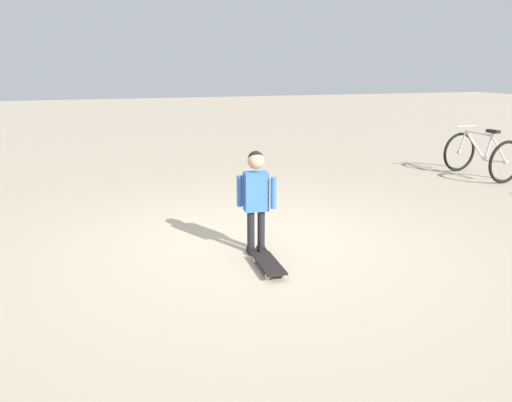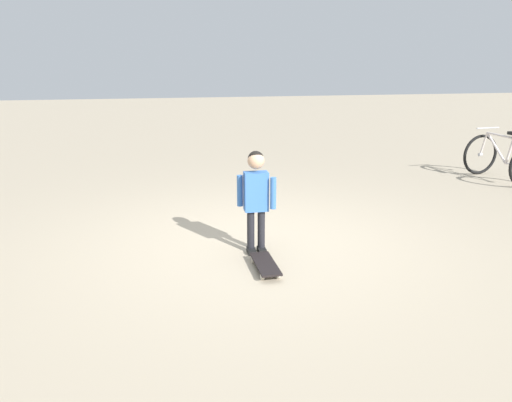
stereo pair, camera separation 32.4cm
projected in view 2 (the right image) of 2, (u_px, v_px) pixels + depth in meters
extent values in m
plane|color=tan|center=(257.00, 241.00, 5.37)|extent=(50.00, 50.00, 0.00)
cylinder|color=black|center=(261.00, 230.00, 5.00)|extent=(0.08, 0.08, 0.42)
cube|color=black|center=(262.00, 250.00, 5.03)|extent=(0.15, 0.09, 0.05)
cylinder|color=black|center=(251.00, 230.00, 4.99)|extent=(0.08, 0.08, 0.42)
cube|color=black|center=(251.00, 251.00, 5.01)|extent=(0.15, 0.09, 0.05)
cube|color=#386BB7|center=(256.00, 191.00, 4.88)|extent=(0.15, 0.25, 0.40)
cylinder|color=#386BB7|center=(273.00, 193.00, 4.82)|extent=(0.06, 0.06, 0.32)
cylinder|color=#386BB7|center=(240.00, 191.00, 4.91)|extent=(0.06, 0.06, 0.32)
sphere|color=tan|center=(256.00, 161.00, 4.80)|extent=(0.17, 0.17, 0.17)
sphere|color=black|center=(256.00, 159.00, 4.80)|extent=(0.16, 0.16, 0.16)
cube|color=black|center=(265.00, 264.00, 4.59)|extent=(0.58, 0.21, 0.02)
cube|color=#B7B7BC|center=(270.00, 274.00, 4.40)|extent=(0.03, 0.11, 0.02)
cube|color=#B7B7BC|center=(261.00, 257.00, 4.78)|extent=(0.03, 0.11, 0.02)
cylinder|color=beige|center=(278.00, 275.00, 4.42)|extent=(0.06, 0.03, 0.06)
cylinder|color=beige|center=(262.00, 277.00, 4.39)|extent=(0.06, 0.03, 0.06)
cylinder|color=beige|center=(268.00, 259.00, 4.80)|extent=(0.06, 0.03, 0.06)
cylinder|color=beige|center=(253.00, 260.00, 4.77)|extent=(0.06, 0.03, 0.06)
torus|color=black|center=(480.00, 155.00, 8.57)|extent=(0.10, 0.71, 0.71)
cylinder|color=#B7B7BC|center=(480.00, 155.00, 8.57)|extent=(0.06, 0.06, 0.06)
cylinder|color=silver|center=(496.00, 148.00, 8.20)|extent=(0.52, 0.07, 0.48)
cylinder|color=silver|center=(500.00, 135.00, 8.10)|extent=(0.59, 0.08, 0.06)
cylinder|color=silver|center=(510.00, 150.00, 7.93)|extent=(0.14, 0.05, 0.48)
cylinder|color=silver|center=(484.00, 144.00, 8.47)|extent=(0.13, 0.04, 0.41)
cylinder|color=#B7B7BC|center=(488.00, 128.00, 8.35)|extent=(0.06, 0.46, 0.02)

